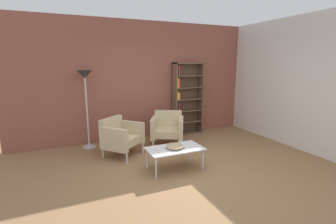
{
  "coord_description": "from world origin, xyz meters",
  "views": [
    {
      "loc": [
        -1.96,
        -3.47,
        1.9
      ],
      "look_at": [
        -0.07,
        0.84,
        0.95
      ],
      "focal_mm": 26.23,
      "sensor_mm": 36.0,
      "label": 1
    }
  ],
  "objects_px": {
    "armchair_by_bookshelf": "(168,128)",
    "floor_lamp_torchiere": "(85,84)",
    "coffee_table_low": "(175,150)",
    "armchair_spare_guest": "(120,136)",
    "decorative_bowl": "(175,146)",
    "bookshelf_tall": "(185,100)"
  },
  "relations": [
    {
      "from": "bookshelf_tall",
      "to": "decorative_bowl",
      "type": "height_order",
      "value": "bookshelf_tall"
    },
    {
      "from": "armchair_by_bookshelf",
      "to": "floor_lamp_torchiere",
      "type": "height_order",
      "value": "floor_lamp_torchiere"
    },
    {
      "from": "decorative_bowl",
      "to": "bookshelf_tall",
      "type": "bearing_deg",
      "value": 57.92
    },
    {
      "from": "coffee_table_low",
      "to": "decorative_bowl",
      "type": "height_order",
      "value": "decorative_bowl"
    },
    {
      "from": "coffee_table_low",
      "to": "armchair_spare_guest",
      "type": "relative_size",
      "value": 1.05
    },
    {
      "from": "decorative_bowl",
      "to": "floor_lamp_torchiere",
      "type": "bearing_deg",
      "value": 125.05
    },
    {
      "from": "decorative_bowl",
      "to": "armchair_spare_guest",
      "type": "bearing_deg",
      "value": 124.01
    },
    {
      "from": "decorative_bowl",
      "to": "armchair_by_bookshelf",
      "type": "bearing_deg",
      "value": 71.93
    },
    {
      "from": "armchair_spare_guest",
      "to": "armchair_by_bookshelf",
      "type": "bearing_deg",
      "value": -31.72
    },
    {
      "from": "floor_lamp_torchiere",
      "to": "decorative_bowl",
      "type": "bearing_deg",
      "value": -54.95
    },
    {
      "from": "decorative_bowl",
      "to": "armchair_by_bookshelf",
      "type": "distance_m",
      "value": 1.35
    },
    {
      "from": "coffee_table_low",
      "to": "decorative_bowl",
      "type": "xyz_separation_m",
      "value": [
        0.0,
        0.0,
        0.07
      ]
    },
    {
      "from": "coffee_table_low",
      "to": "decorative_bowl",
      "type": "distance_m",
      "value": 0.07
    },
    {
      "from": "bookshelf_tall",
      "to": "decorative_bowl",
      "type": "distance_m",
      "value": 2.36
    },
    {
      "from": "armchair_by_bookshelf",
      "to": "floor_lamp_torchiere",
      "type": "xyz_separation_m",
      "value": [
        -1.71,
        0.56,
        1.03
      ]
    },
    {
      "from": "coffee_table_low",
      "to": "floor_lamp_torchiere",
      "type": "xyz_separation_m",
      "value": [
        -1.29,
        1.84,
        1.08
      ]
    },
    {
      "from": "floor_lamp_torchiere",
      "to": "bookshelf_tall",
      "type": "bearing_deg",
      "value": 2.55
    },
    {
      "from": "coffee_table_low",
      "to": "armchair_spare_guest",
      "type": "distance_m",
      "value": 1.31
    },
    {
      "from": "armchair_by_bookshelf",
      "to": "armchair_spare_guest",
      "type": "relative_size",
      "value": 0.97
    },
    {
      "from": "bookshelf_tall",
      "to": "coffee_table_low",
      "type": "relative_size",
      "value": 1.9
    },
    {
      "from": "floor_lamp_torchiere",
      "to": "coffee_table_low",
      "type": "bearing_deg",
      "value": -54.95
    },
    {
      "from": "bookshelf_tall",
      "to": "decorative_bowl",
      "type": "relative_size",
      "value": 5.94
    }
  ]
}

